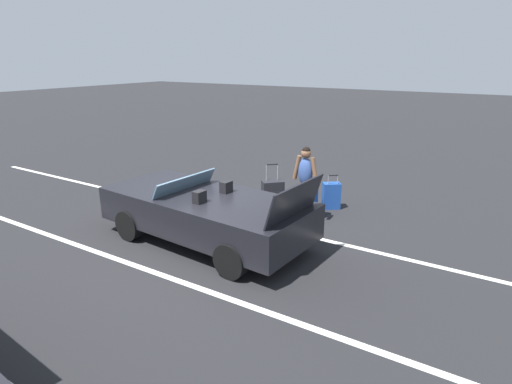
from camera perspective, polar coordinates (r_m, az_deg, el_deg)
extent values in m
plane|color=black|center=(8.30, -6.63, -6.62)|extent=(80.00, 80.00, 0.00)
cube|color=silver|center=(9.23, -1.81, -3.91)|extent=(18.00, 0.12, 0.01)
cube|color=silver|center=(7.35, -13.73, -10.45)|extent=(18.00, 0.12, 0.01)
cube|color=black|center=(8.07, -6.79, -2.60)|extent=(4.22, 2.05, 0.64)
cube|color=black|center=(9.09, -13.45, -1.35)|extent=(1.43, 1.76, 0.38)
cube|color=slate|center=(8.26, -9.53, 1.20)|extent=(0.29, 1.56, 0.31)
cube|color=black|center=(7.54, -7.65, -0.65)|extent=(0.18, 0.23, 0.22)
cube|color=black|center=(8.06, -4.05, 0.69)|extent=(0.18, 0.23, 0.22)
cube|color=black|center=(6.76, 5.30, -1.24)|extent=(0.32, 1.51, 0.62)
cylinder|color=black|center=(8.57, -16.70, -4.30)|extent=(0.61, 0.26, 0.60)
cylinder|color=black|center=(9.56, -9.07, -1.45)|extent=(0.61, 0.26, 0.60)
cylinder|color=black|center=(6.87, -3.37, -9.22)|extent=(0.61, 0.26, 0.60)
cylinder|color=black|center=(8.06, 3.94, -4.97)|extent=(0.61, 0.26, 0.60)
cube|color=black|center=(9.65, 2.26, -0.61)|extent=(0.54, 0.54, 0.74)
cube|color=black|center=(9.53, 2.50, -1.20)|extent=(0.29, 0.29, 0.41)
cylinder|color=gray|center=(9.59, 2.94, 2.73)|extent=(0.03, 0.03, 0.37)
cylinder|color=gray|center=(9.53, 1.42, 2.64)|extent=(0.03, 0.03, 0.37)
cylinder|color=black|center=(9.51, 2.20, 3.75)|extent=(0.21, 0.21, 0.03)
sphere|color=black|center=(9.90, 3.02, -2.27)|extent=(0.04, 0.04, 0.04)
sphere|color=black|center=(9.82, 1.13, -2.42)|extent=(0.04, 0.04, 0.04)
cube|color=#1E479E|center=(10.03, 10.13, -0.50)|extent=(0.46, 0.43, 0.62)
cube|color=navy|center=(10.17, 9.92, -0.52)|extent=(0.27, 0.21, 0.34)
cylinder|color=gray|center=(9.82, 9.73, 1.64)|extent=(0.03, 0.03, 0.20)
cylinder|color=gray|center=(9.88, 10.97, 1.67)|extent=(0.03, 0.03, 0.20)
cylinder|color=black|center=(9.83, 10.39, 2.23)|extent=(0.19, 0.16, 0.03)
sphere|color=black|center=(10.01, 9.39, -2.26)|extent=(0.04, 0.04, 0.04)
sphere|color=black|center=(10.08, 10.94, -2.20)|extent=(0.04, 0.04, 0.04)
cube|color=#1E479E|center=(9.74, 7.38, -1.31)|extent=(0.22, 0.35, 0.50)
cylinder|color=gray|center=(9.51, 7.50, 0.70)|extent=(0.02, 0.02, 0.28)
cylinder|color=gray|center=(9.67, 8.02, 0.97)|extent=(0.02, 0.02, 0.28)
cylinder|color=black|center=(9.55, 7.80, 1.65)|extent=(0.04, 0.19, 0.03)
sphere|color=black|center=(9.68, 7.39, -2.87)|extent=(0.04, 0.04, 0.04)
sphere|color=black|center=(9.88, 8.04, -2.47)|extent=(0.04, 0.04, 0.04)
ellipsoid|color=#19723F|center=(10.33, 5.82, -0.70)|extent=(0.70, 0.61, 0.30)
torus|color=black|center=(10.28, 5.85, 0.25)|extent=(0.52, 0.52, 0.02)
cylinder|color=#1E2338|center=(9.06, 7.08, -1.71)|extent=(0.16, 0.16, 0.82)
cylinder|color=#1E2338|center=(9.15, 5.98, -1.47)|extent=(0.16, 0.16, 0.82)
ellipsoid|color=#334C8C|center=(8.90, 6.69, 2.73)|extent=(0.33, 0.24, 0.60)
sphere|color=brown|center=(8.80, 6.78, 5.21)|extent=(0.21, 0.21, 0.21)
sphere|color=black|center=(8.79, 6.79, 5.51)|extent=(0.18, 0.18, 0.18)
cylinder|color=brown|center=(8.79, 7.87, 2.94)|extent=(0.20, 0.10, 0.53)
cylinder|color=brown|center=(8.98, 5.56, 3.34)|extent=(0.20, 0.10, 0.53)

